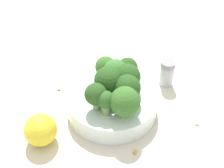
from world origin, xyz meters
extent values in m
plane|color=beige|center=(0.00, 0.00, 0.00)|extent=(3.00, 3.00, 0.00)
cylinder|color=silver|center=(0.00, 0.00, 0.02)|extent=(0.18, 0.18, 0.04)
cylinder|color=#7A9E5B|center=(-0.05, 0.04, 0.05)|extent=(0.03, 0.03, 0.02)
sphere|color=#386B28|center=(-0.05, 0.04, 0.07)|extent=(0.04, 0.04, 0.04)
cylinder|color=#84AD66|center=(-0.02, 0.03, 0.05)|extent=(0.01, 0.01, 0.02)
sphere|color=#3D7533|center=(-0.02, 0.03, 0.07)|extent=(0.05, 0.05, 0.05)
cylinder|color=#84AD66|center=(0.03, 0.01, 0.05)|extent=(0.02, 0.02, 0.02)
sphere|color=#28511E|center=(0.03, 0.01, 0.07)|extent=(0.05, 0.05, 0.05)
cylinder|color=#7A9E5B|center=(0.02, -0.04, 0.05)|extent=(0.02, 0.02, 0.03)
sphere|color=#2D5B23|center=(0.02, -0.04, 0.07)|extent=(0.03, 0.03, 0.03)
cylinder|color=#7A9E5B|center=(-0.01, 0.00, 0.05)|extent=(0.02, 0.02, 0.03)
sphere|color=#28511E|center=(-0.01, 0.00, 0.08)|extent=(0.06, 0.06, 0.06)
cylinder|color=#7A9E5B|center=(-0.01, 0.06, 0.05)|extent=(0.02, 0.02, 0.02)
sphere|color=#28511E|center=(-0.01, 0.06, 0.07)|extent=(0.04, 0.04, 0.04)
cylinder|color=#7A9E5B|center=(0.00, -0.04, 0.05)|extent=(0.02, 0.02, 0.03)
sphere|color=#28511E|center=(0.00, -0.04, 0.08)|extent=(0.04, 0.04, 0.04)
cylinder|color=#84AD66|center=(0.05, -0.02, 0.05)|extent=(0.03, 0.03, 0.02)
sphere|color=#386B28|center=(0.05, -0.02, 0.07)|extent=(0.05, 0.05, 0.05)
cylinder|color=#7A9E5B|center=(0.01, 0.03, 0.05)|extent=(0.02, 0.02, 0.03)
sphere|color=#28511E|center=(0.01, 0.03, 0.08)|extent=(0.05, 0.05, 0.05)
cylinder|color=#B2B7BC|center=(0.04, 0.14, 0.02)|extent=(0.03, 0.03, 0.05)
cylinder|color=gray|center=(0.04, 0.14, 0.05)|extent=(0.03, 0.03, 0.01)
sphere|color=yellow|center=(-0.05, -0.14, 0.03)|extent=(0.06, 0.06, 0.06)
cube|color=olive|center=(-0.05, -0.14, 0.00)|extent=(0.01, 0.01, 0.01)
cube|color=tan|center=(0.15, 0.08, 0.00)|extent=(0.01, 0.01, 0.01)
cube|color=tan|center=(-0.04, 0.11, 0.00)|extent=(0.01, 0.01, 0.01)
cube|color=olive|center=(-0.13, -0.03, 0.00)|extent=(0.01, 0.01, 0.01)
cube|color=tan|center=(0.10, -0.05, 0.00)|extent=(0.01, 0.01, 0.01)
camera|label=1|loc=(0.29, -0.34, 0.45)|focal=50.00mm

